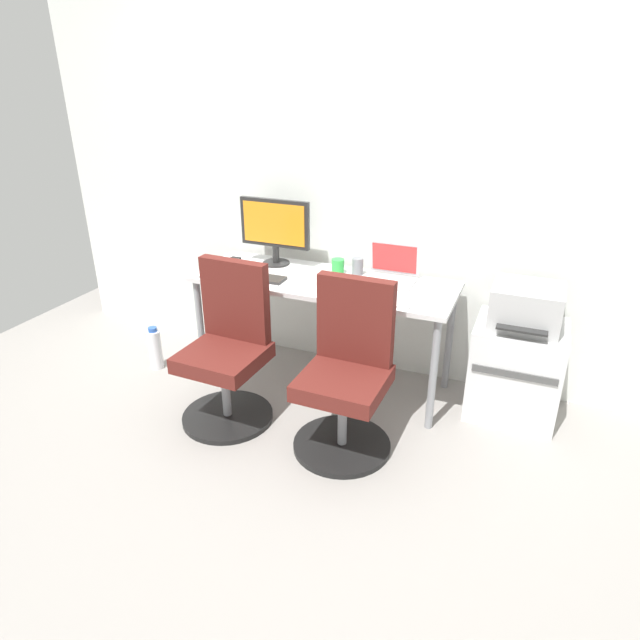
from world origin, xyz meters
name	(u,v)px	position (x,y,z in m)	size (l,w,h in m)	color
ground_plane	(323,381)	(0.00, 0.00, 0.00)	(5.28, 5.28, 0.00)	gray
back_wall	(346,175)	(0.00, 0.37, 1.30)	(4.40, 0.04, 2.60)	silver
desk	(323,290)	(0.00, 0.00, 0.66)	(1.64, 0.59, 0.73)	silver
office_chair_left	(228,351)	(-0.37, -0.55, 0.42)	(0.54, 0.54, 0.94)	black
office_chair_right	(347,376)	(0.36, -0.55, 0.42)	(0.54, 0.54, 0.94)	black
side_cabinet	(515,370)	(1.19, 0.11, 0.29)	(0.51, 0.45, 0.58)	silver
printer	(526,306)	(1.19, 0.10, 0.70)	(0.38, 0.40, 0.24)	#B7B7B7
water_bottle_on_floor	(155,349)	(-1.15, -0.27, 0.15)	(0.09, 0.09, 0.31)	white
desktop_monitor	(275,227)	(-0.40, 0.15, 0.98)	(0.48, 0.18, 0.43)	#262626
open_laptop	(391,272)	(0.39, 0.14, 0.78)	(0.31, 0.26, 0.23)	silver
keyboard_by_monitor	(259,277)	(-0.37, -0.14, 0.74)	(0.34, 0.12, 0.02)	#2D2D2D
keyboard_by_laptop	(381,301)	(0.44, -0.21, 0.74)	(0.34, 0.12, 0.02)	silver
mouse_by_monitor	(332,289)	(0.12, -0.17, 0.75)	(0.06, 0.10, 0.03)	#2D2D2D
mouse_by_laptop	(321,283)	(0.03, -0.10, 0.75)	(0.06, 0.10, 0.03)	silver
coffee_mug	(338,266)	(0.04, 0.14, 0.78)	(0.08, 0.08, 0.09)	green
pen_cup	(358,266)	(0.17, 0.17, 0.78)	(0.07, 0.07, 0.10)	slate
phone_near_monitor	(211,274)	(-0.69, -0.20, 0.73)	(0.07, 0.14, 0.01)	black
phone_near_laptop	(231,260)	(-0.71, 0.09, 0.73)	(0.07, 0.14, 0.01)	black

